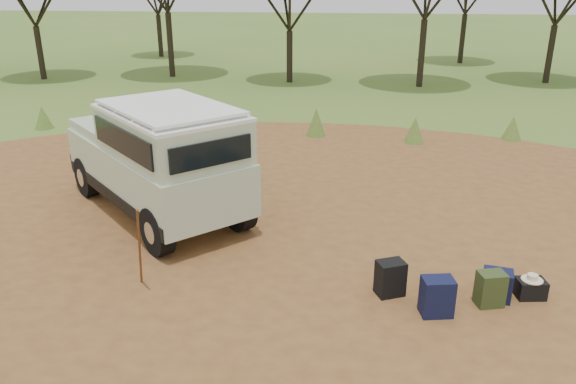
# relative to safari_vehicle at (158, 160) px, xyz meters

# --- Properties ---
(ground) EXTENTS (140.00, 140.00, 0.00)m
(ground) POSITION_rel_safari_vehicle_xyz_m (2.76, -2.26, -1.19)
(ground) COLOR #4D7128
(ground) RESTS_ON ground
(dirt_clearing) EXTENTS (23.00, 23.00, 0.01)m
(dirt_clearing) POSITION_rel_safari_vehicle_xyz_m (2.76, -2.26, -1.18)
(dirt_clearing) COLOR brown
(dirt_clearing) RESTS_ON ground
(grass_fringe) EXTENTS (36.60, 1.60, 0.90)m
(grass_fringe) POSITION_rel_safari_vehicle_xyz_m (2.88, 6.41, -0.78)
(grass_fringe) COLOR #4D7128
(grass_fringe) RESTS_ON ground
(safari_vehicle) EXTENTS (4.93, 4.95, 2.46)m
(safari_vehicle) POSITION_rel_safari_vehicle_xyz_m (0.00, 0.00, 0.00)
(safari_vehicle) COLOR #B2C6A9
(safari_vehicle) RESTS_ON ground
(walking_staff) EXTENTS (0.31, 0.52, 1.52)m
(walking_staff) POSITION_rel_safari_vehicle_xyz_m (0.73, -3.05, -0.43)
(walking_staff) COLOR brown
(walking_staff) RESTS_ON ground
(backpack_black) EXTENTS (0.51, 0.46, 0.58)m
(backpack_black) POSITION_rel_safari_vehicle_xyz_m (4.66, -2.69, -0.90)
(backpack_black) COLOR black
(backpack_black) RESTS_ON ground
(backpack_navy) EXTENTS (0.51, 0.41, 0.60)m
(backpack_navy) POSITION_rel_safari_vehicle_xyz_m (5.32, -3.18, -0.89)
(backpack_navy) COLOR #13163B
(backpack_navy) RESTS_ON ground
(backpack_olive) EXTENTS (0.46, 0.39, 0.56)m
(backpack_olive) POSITION_rel_safari_vehicle_xyz_m (6.17, -2.82, -0.91)
(backpack_olive) COLOR #34431F
(backpack_olive) RESTS_ON ground
(duffel_navy) EXTENTS (0.49, 0.41, 0.49)m
(duffel_navy) POSITION_rel_safari_vehicle_xyz_m (6.31, -2.62, -0.94)
(duffel_navy) COLOR #13163B
(duffel_navy) RESTS_ON ground
(hard_case) EXTENTS (0.48, 0.37, 0.31)m
(hard_case) POSITION_rel_safari_vehicle_xyz_m (6.85, -2.51, -1.03)
(hard_case) COLOR black
(hard_case) RESTS_ON ground
(stuff_sack) EXTENTS (0.36, 0.36, 0.31)m
(stuff_sack) POSITION_rel_safari_vehicle_xyz_m (5.38, -2.84, -1.03)
(stuff_sack) COLOR black
(stuff_sack) RESTS_ON ground
(safari_hat) EXTENTS (0.33, 0.33, 0.10)m
(safari_hat) POSITION_rel_safari_vehicle_xyz_m (6.85, -2.51, -0.84)
(safari_hat) COLOR beige
(safari_hat) RESTS_ON hard_case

